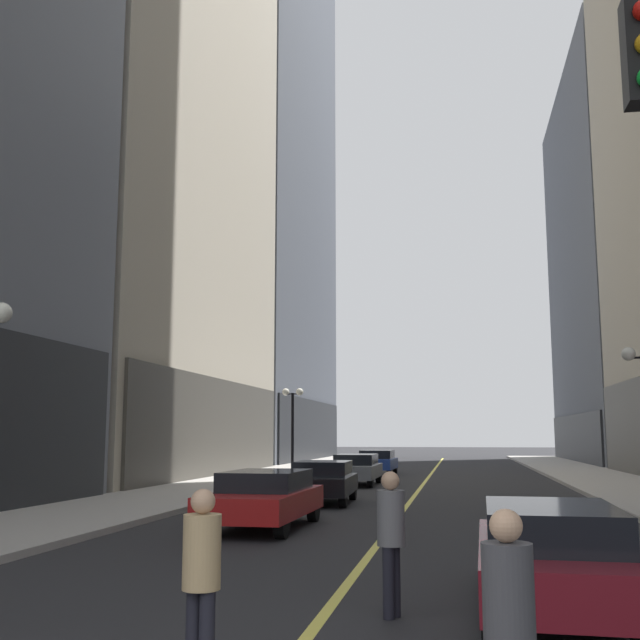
# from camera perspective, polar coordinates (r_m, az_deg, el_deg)

# --- Properties ---
(ground_plane) EXTENTS (200.00, 200.00, 0.00)m
(ground_plane) POSITION_cam_1_polar(r_m,az_deg,el_deg) (38.78, 7.88, -11.58)
(ground_plane) COLOR #262628
(sidewalk_left) EXTENTS (4.50, 78.00, 0.15)m
(sidewalk_left) POSITION_cam_1_polar(r_m,az_deg,el_deg) (39.99, -4.26, -11.43)
(sidewalk_left) COLOR #ADA8A0
(sidewalk_left) RESTS_ON ground
(sidewalk_right) EXTENTS (4.50, 78.00, 0.15)m
(sidewalk_right) POSITION_cam_1_polar(r_m,az_deg,el_deg) (39.29, 20.22, -11.00)
(sidewalk_right) COLOR #ADA8A0
(sidewalk_right) RESTS_ON ground
(lane_centre_stripe) EXTENTS (0.16, 70.00, 0.01)m
(lane_centre_stripe) POSITION_cam_1_polar(r_m,az_deg,el_deg) (38.78, 7.88, -11.57)
(lane_centre_stripe) COLOR #E5D64C
(lane_centre_stripe) RESTS_ON ground
(building_left_far) EXTENTS (12.26, 26.00, 76.79)m
(building_left_far) POSITION_cam_1_polar(r_m,az_deg,el_deg) (75.45, -5.37, 20.20)
(building_left_far) COLOR #4C515B
(building_left_far) RESTS_ON ground
(building_right_far) EXTENTS (10.50, 26.00, 30.99)m
(building_right_far) POSITION_cam_1_polar(r_m,az_deg,el_deg) (66.52, 22.17, 3.67)
(building_right_far) COLOR slate
(building_right_far) RESTS_ON ground
(car_maroon) EXTENTS (1.86, 4.73, 1.32)m
(car_maroon) POSITION_cam_1_polar(r_m,az_deg,el_deg) (10.28, 16.70, -16.22)
(car_maroon) COLOR maroon
(car_maroon) RESTS_ON ground
(car_red) EXTENTS (2.02, 4.75, 1.32)m
(car_red) POSITION_cam_1_polar(r_m,az_deg,el_deg) (18.63, -4.14, -12.89)
(car_red) COLOR #B21919
(car_red) RESTS_ON ground
(car_black) EXTENTS (2.06, 4.19, 1.32)m
(car_black) POSITION_cam_1_polar(r_m,az_deg,el_deg) (25.26, 0.18, -11.74)
(car_black) COLOR black
(car_black) RESTS_ON ground
(car_grey) EXTENTS (1.88, 4.68, 1.32)m
(car_grey) POSITION_cam_1_polar(r_m,az_deg,el_deg) (34.33, 2.67, -10.86)
(car_grey) COLOR slate
(car_grey) RESTS_ON ground
(car_blue) EXTENTS (2.01, 4.17, 1.32)m
(car_blue) POSITION_cam_1_polar(r_m,az_deg,el_deg) (43.23, 4.22, -10.35)
(car_blue) COLOR navy
(car_blue) RESTS_ON ground
(pedestrian_in_tan_trench) EXTENTS (0.45, 0.45, 1.69)m
(pedestrian_in_tan_trench) POSITION_cam_1_polar(r_m,az_deg,el_deg) (7.25, -8.73, -17.78)
(pedestrian_in_tan_trench) COLOR black
(pedestrian_in_tan_trench) RESTS_ON ground
(pedestrian_with_orange_bag) EXTENTS (0.48, 0.48, 1.68)m
(pedestrian_with_orange_bag) POSITION_cam_1_polar(r_m,az_deg,el_deg) (5.55, 13.77, -20.62)
(pedestrian_with_orange_bag) COLOR black
(pedestrian_with_orange_bag) RESTS_ON ground
(pedestrian_in_grey_suit) EXTENTS (0.44, 0.44, 1.72)m
(pedestrian_in_grey_suit) POSITION_cam_1_polar(r_m,az_deg,el_deg) (9.77, 5.25, -15.26)
(pedestrian_in_grey_suit) COLOR black
(pedestrian_in_grey_suit) RESTS_ON ground
(street_lamp_left_far) EXTENTS (1.06, 0.36, 4.43)m
(street_lamp_left_far) POSITION_cam_1_polar(r_m,az_deg,el_deg) (38.14, -2.03, -6.81)
(street_lamp_left_far) COLOR black
(street_lamp_left_far) RESTS_ON ground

